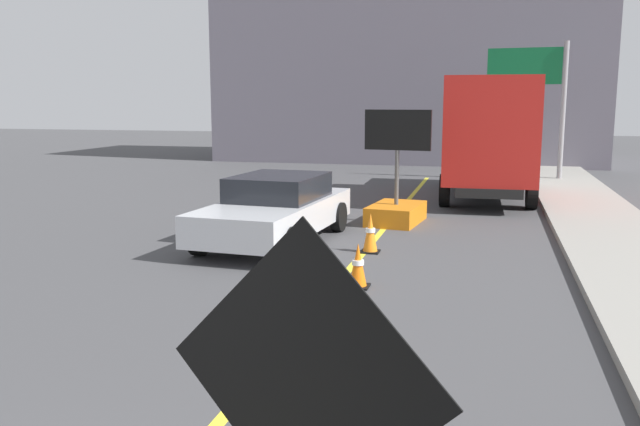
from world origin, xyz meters
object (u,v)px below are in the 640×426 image
roadwork_sign (305,384)px  box_truck (488,135)px  traffic_cone_mid_lane (350,316)px  traffic_cone_far_lane (358,266)px  traffic_cone_curbside (370,233)px  arrow_board_trailer (396,203)px  pickup_car (276,209)px  traffic_cone_near_sign (350,420)px  highway_guide_sign (541,87)px

roadwork_sign → box_truck: 17.49m
traffic_cone_mid_lane → traffic_cone_far_lane: (-0.38, 2.41, 0.01)m
traffic_cone_curbside → traffic_cone_mid_lane: bearing=-82.8°
arrow_board_trailer → traffic_cone_mid_lane: bearing=-86.0°
traffic_cone_mid_lane → traffic_cone_curbside: bearing=97.2°
roadwork_sign → traffic_cone_far_lane: 7.04m
arrow_board_trailer → traffic_cone_curbside: (-0.05, -3.28, -0.10)m
pickup_car → traffic_cone_far_lane: 3.76m
box_truck → traffic_cone_mid_lane: box_truck is taller
traffic_cone_near_sign → traffic_cone_curbside: 7.53m
arrow_board_trailer → traffic_cone_far_lane: arrow_board_trailer is taller
traffic_cone_mid_lane → traffic_cone_far_lane: traffic_cone_far_lane is taller
traffic_cone_mid_lane → box_truck: bearing=83.5°
traffic_cone_near_sign → traffic_cone_mid_lane: bearing=101.8°
arrow_board_trailer → traffic_cone_far_lane: size_ratio=3.83×
pickup_car → highway_guide_sign: (5.94, 12.55, 2.73)m
box_truck → traffic_cone_near_sign: 15.68m
traffic_cone_mid_lane → highway_guide_sign: bearing=79.7°
pickup_car → traffic_cone_far_lane: pickup_car is taller
roadwork_sign → traffic_cone_curbside: (-1.31, 9.33, -1.09)m
highway_guide_sign → traffic_cone_mid_lane: size_ratio=7.33×
roadwork_sign → traffic_cone_mid_lane: (-0.69, 4.46, -1.14)m
roadwork_sign → arrow_board_trailer: bearing=95.7°
box_truck → traffic_cone_curbside: size_ratio=9.53×
pickup_car → highway_guide_sign: size_ratio=0.96×
traffic_cone_near_sign → traffic_cone_mid_lane: traffic_cone_mid_lane is taller
traffic_cone_near_sign → traffic_cone_curbside: size_ratio=0.85×
highway_guide_sign → traffic_cone_curbside: (-3.87, -13.03, -3.04)m
highway_guide_sign → arrow_board_trailer: bearing=-111.4°
box_truck → arrow_board_trailer: bearing=-113.1°
roadwork_sign → pickup_car: roadwork_sign is taller
arrow_board_trailer → traffic_cone_curbside: arrow_board_trailer is taller
traffic_cone_mid_lane → traffic_cone_curbside: 4.91m
traffic_cone_near_sign → roadwork_sign: bearing=-85.4°
traffic_cone_near_sign → traffic_cone_curbside: traffic_cone_curbside is taller
pickup_car → traffic_cone_curbside: pickup_car is taller
arrow_board_trailer → box_truck: (2.07, 4.85, 1.41)m
traffic_cone_near_sign → traffic_cone_mid_lane: 2.62m
arrow_board_trailer → box_truck: size_ratio=0.37×
pickup_car → roadwork_sign: bearing=-71.0°
highway_guide_sign → traffic_cone_curbside: size_ratio=6.47×
arrow_board_trailer → highway_guide_sign: 10.88m
box_truck → pickup_car: size_ratio=1.53×
roadwork_sign → highway_guide_sign: (2.56, 22.36, 1.95)m
arrow_board_trailer → traffic_cone_far_lane: (0.20, -5.74, -0.13)m
traffic_cone_far_lane → traffic_cone_curbside: (-0.24, 2.46, 0.03)m
pickup_car → highway_guide_sign: 14.15m
pickup_car → traffic_cone_near_sign: pickup_car is taller
box_truck → highway_guide_sign: highway_guide_sign is taller
roadwork_sign → traffic_cone_near_sign: (-0.15, 1.89, -1.15)m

